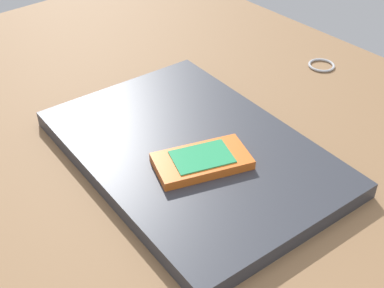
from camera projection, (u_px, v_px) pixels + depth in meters
The scene contains 4 objects.
desk_surface at pixel (221, 217), 53.27cm from camera, with size 120.00×80.00×3.00cm, color olive.
laptop_closed at pixel (192, 152), 57.99cm from camera, with size 32.64×22.46×1.83cm, color #33353D.
cell_phone_on_laptop at pixel (202, 161), 54.39cm from camera, with size 8.28×11.08×1.17cm.
key_ring at pixel (321, 65), 75.25cm from camera, with size 3.83×3.83×0.36cm, color silver.
Camera 1 is at (26.92, -26.65, 39.81)cm, focal length 48.74 mm.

